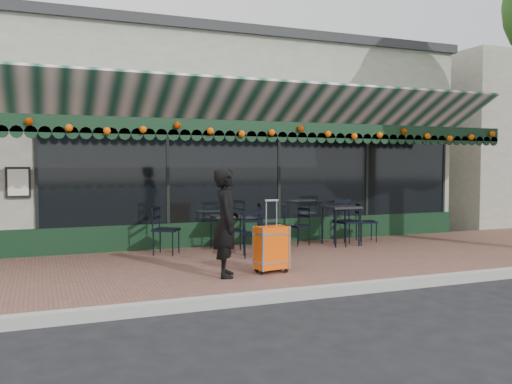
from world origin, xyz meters
name	(u,v)px	position (x,y,z in m)	size (l,w,h in m)	color
ground	(304,297)	(0.00, 0.00, 0.00)	(80.00, 80.00, 0.00)	black
sidewalk	(251,266)	(0.00, 2.00, 0.07)	(18.00, 4.00, 0.15)	brown
curb	(307,293)	(0.00, -0.08, 0.07)	(18.00, 0.16, 0.15)	#9E9E99
restaurant_building	(172,147)	(0.00, 7.84, 2.27)	(12.00, 9.60, 4.50)	gray
woman	(226,223)	(-0.79, 1.01, 0.96)	(0.59, 0.39, 1.62)	black
suitcase	(271,248)	(-0.05, 1.03, 0.53)	(0.53, 0.35, 1.12)	#FD5208
cafe_table_a	(341,210)	(2.42, 3.12, 0.88)	(0.66, 0.66, 0.81)	black
cafe_table_b	(226,219)	(0.03, 3.47, 0.75)	(0.54, 0.54, 0.67)	black
chair_a_left	(298,226)	(1.58, 3.40, 0.54)	(0.39, 0.39, 0.79)	black
chair_a_right	(366,222)	(3.20, 3.36, 0.56)	(0.41, 0.41, 0.83)	black
chair_a_front	(348,222)	(2.53, 3.01, 0.63)	(0.48, 0.48, 0.95)	black
chair_b_left	(236,231)	(0.18, 3.28, 0.53)	(0.38, 0.38, 0.75)	black
chair_b_right	(269,225)	(0.90, 3.32, 0.60)	(0.45, 0.45, 0.91)	black
chair_b_front	(254,234)	(0.22, 2.44, 0.56)	(0.41, 0.41, 0.83)	black
chair_solo	(166,230)	(-1.18, 3.31, 0.60)	(0.45, 0.45, 0.90)	black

